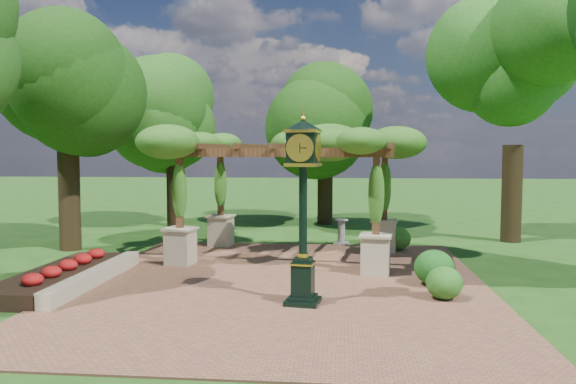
{
  "coord_description": "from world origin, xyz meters",
  "views": [
    {
      "loc": [
        1.48,
        -12.67,
        3.27
      ],
      "look_at": [
        0.0,
        2.5,
        2.2
      ],
      "focal_mm": 35.0,
      "sensor_mm": 36.0,
      "label": 1
    }
  ],
  "objects": [
    {
      "name": "brick_plaza",
      "position": [
        0.0,
        1.0,
        0.02
      ],
      "size": [
        10.0,
        12.0,
        0.04
      ],
      "primitive_type": "cube",
      "color": "brown",
      "rests_on": "ground"
    },
    {
      "name": "flower_bed",
      "position": [
        -5.5,
        0.5,
        0.18
      ],
      "size": [
        1.5,
        5.0,
        0.36
      ],
      "primitive_type": "cube",
      "color": "red",
      "rests_on": "ground"
    },
    {
      "name": "tree_east_far",
      "position": [
        7.66,
        8.52,
        6.28
      ],
      "size": [
        4.35,
        4.35,
        9.17
      ],
      "color": "black",
      "rests_on": "ground"
    },
    {
      "name": "tree_west_near",
      "position": [
        -7.63,
        5.26,
        6.21
      ],
      "size": [
        4.28,
        4.28,
        9.06
      ],
      "color": "#342515",
      "rests_on": "ground"
    },
    {
      "name": "tree_west_far",
      "position": [
        -5.97,
        11.61,
        4.97
      ],
      "size": [
        4.06,
        4.06,
        7.25
      ],
      "color": "black",
      "rests_on": "ground"
    },
    {
      "name": "shrub_front",
      "position": [
        3.73,
        -0.2,
        0.4
      ],
      "size": [
        0.93,
        0.93,
        0.73
      ],
      "primitive_type": "ellipsoid",
      "rotation": [
        0.0,
        0.0,
        -0.17
      ],
      "color": "#28621C",
      "rests_on": "brick_plaza"
    },
    {
      "name": "tree_north",
      "position": [
        0.69,
        12.99,
        5.33
      ],
      "size": [
        4.37,
        4.37,
        7.77
      ],
      "color": "#312013",
      "rests_on": "ground"
    },
    {
      "name": "border_wall",
      "position": [
        -4.6,
        0.5,
        0.2
      ],
      "size": [
        0.35,
        5.0,
        0.4
      ],
      "primitive_type": "cube",
      "color": "#C6B793",
      "rests_on": "ground"
    },
    {
      "name": "ground",
      "position": [
        0.0,
        0.0,
        0.0
      ],
      "size": [
        120.0,
        120.0,
        0.0
      ],
      "primitive_type": "plane",
      "color": "#1E4714",
      "rests_on": "ground"
    },
    {
      "name": "pedestal_clock",
      "position": [
        0.65,
        -0.88,
        2.4
      ],
      "size": [
        0.89,
        0.89,
        4.0
      ],
      "rotation": [
        0.0,
        0.0,
        -0.14
      ],
      "color": "black",
      "rests_on": "brick_plaza"
    },
    {
      "name": "pergola",
      "position": [
        -0.18,
        4.33,
        3.36
      ],
      "size": [
        7.0,
        4.93,
        4.1
      ],
      "rotation": [
        0.0,
        0.0,
        -0.14
      ],
      "color": "#BCAE8C",
      "rests_on": "brick_plaza"
    },
    {
      "name": "sundial",
      "position": [
        1.45,
        7.21,
        0.4
      ],
      "size": [
        0.57,
        0.57,
        0.91
      ],
      "rotation": [
        0.0,
        0.0,
        -0.16
      ],
      "color": "#9C9C94",
      "rests_on": "ground"
    },
    {
      "name": "shrub_back",
      "position": [
        3.31,
        6.03,
        0.43
      ],
      "size": [
        0.97,
        0.97,
        0.78
      ],
      "primitive_type": "ellipsoid",
      "rotation": [
        0.0,
        0.0,
        -0.13
      ],
      "color": "#2F621C",
      "rests_on": "brick_plaza"
    },
    {
      "name": "shrub_mid",
      "position": [
        3.72,
        1.12,
        0.47
      ],
      "size": [
        1.27,
        1.27,
        0.87
      ],
      "primitive_type": "ellipsoid",
      "rotation": [
        0.0,
        0.0,
        -0.4
      ],
      "color": "#1A5618",
      "rests_on": "brick_plaza"
    }
  ]
}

